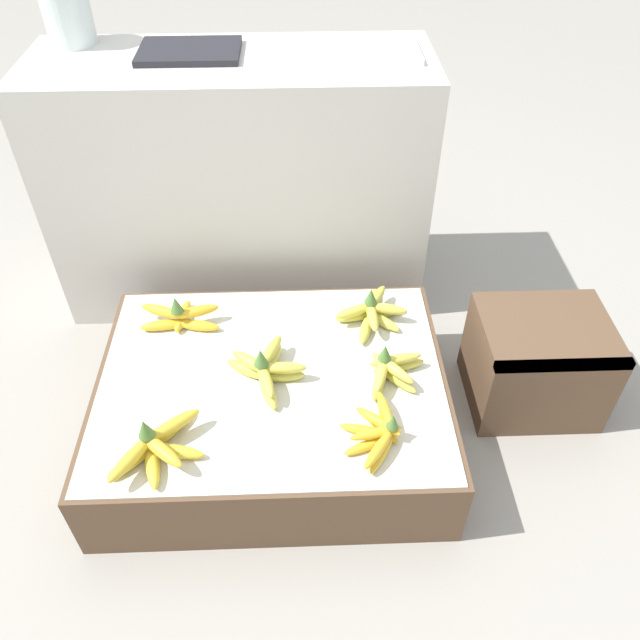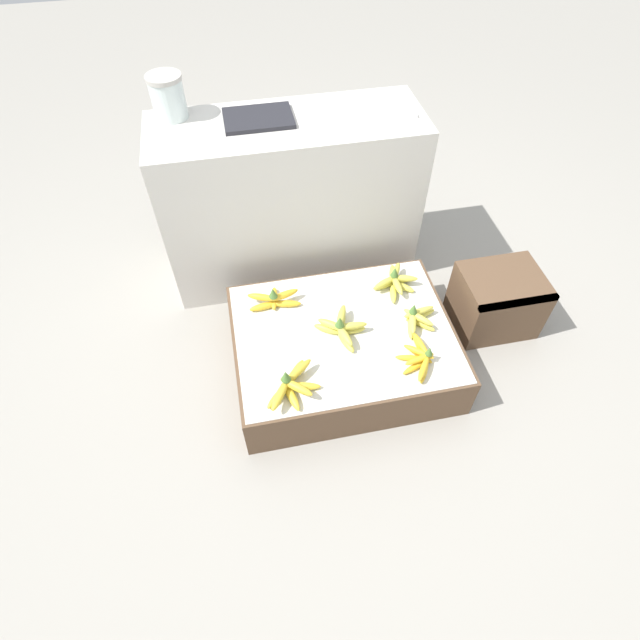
{
  "view_description": "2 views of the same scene",
  "coord_description": "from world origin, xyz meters",
  "px_view_note": "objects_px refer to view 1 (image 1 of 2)",
  "views": [
    {
      "loc": [
        0.09,
        -1.09,
        1.43
      ],
      "look_at": [
        0.13,
        -0.0,
        0.42
      ],
      "focal_mm": 35.0,
      "sensor_mm": 36.0,
      "label": 1
    },
    {
      "loc": [
        -0.35,
        -1.23,
        1.83
      ],
      "look_at": [
        -0.09,
        0.07,
        0.24
      ],
      "focal_mm": 28.0,
      "sensor_mm": 36.0,
      "label": 2
    }
  ],
  "objects_px": {
    "banana_bunch_front_midright": "(378,431)",
    "banana_bunch_middle_midleft": "(267,369)",
    "banana_bunch_back_left": "(180,317)",
    "foam_tray_white": "(366,50)",
    "wooden_crate": "(537,362)",
    "banana_bunch_front_left": "(156,447)",
    "glass_jar": "(67,12)",
    "banana_bunch_back_midright": "(372,312)",
    "banana_bunch_middle_midright": "(390,369)"
  },
  "relations": [
    {
      "from": "foam_tray_white",
      "to": "banana_bunch_back_midright",
      "type": "bearing_deg",
      "value": -90.06
    },
    {
      "from": "banana_bunch_front_left",
      "to": "wooden_crate",
      "type": "bearing_deg",
      "value": 18.4
    },
    {
      "from": "wooden_crate",
      "to": "banana_bunch_back_midright",
      "type": "xyz_separation_m",
      "value": [
        -0.46,
        0.11,
        0.11
      ]
    },
    {
      "from": "banana_bunch_front_left",
      "to": "banana_bunch_back_left",
      "type": "bearing_deg",
      "value": 90.28
    },
    {
      "from": "banana_bunch_front_left",
      "to": "banana_bunch_back_midright",
      "type": "distance_m",
      "value": 0.7
    },
    {
      "from": "banana_bunch_middle_midleft",
      "to": "banana_bunch_back_midright",
      "type": "relative_size",
      "value": 1.0
    },
    {
      "from": "banana_bunch_middle_midleft",
      "to": "glass_jar",
      "type": "distance_m",
      "value": 1.16
    },
    {
      "from": "banana_bunch_front_left",
      "to": "glass_jar",
      "type": "distance_m",
      "value": 1.25
    },
    {
      "from": "banana_bunch_middle_midright",
      "to": "glass_jar",
      "type": "bearing_deg",
      "value": 136.53
    },
    {
      "from": "banana_bunch_front_left",
      "to": "banana_bunch_back_left",
      "type": "xyz_separation_m",
      "value": [
        -0.0,
        0.44,
        -0.0
      ]
    },
    {
      "from": "banana_bunch_middle_midleft",
      "to": "foam_tray_white",
      "type": "bearing_deg",
      "value": 67.4
    },
    {
      "from": "banana_bunch_middle_midleft",
      "to": "banana_bunch_front_left",
      "type": "bearing_deg",
      "value": -136.85
    },
    {
      "from": "banana_bunch_middle_midright",
      "to": "wooden_crate",
      "type": "bearing_deg",
      "value": 14.42
    },
    {
      "from": "foam_tray_white",
      "to": "wooden_crate",
      "type": "bearing_deg",
      "value": -52.3
    },
    {
      "from": "banana_bunch_back_midright",
      "to": "banana_bunch_middle_midright",
      "type": "bearing_deg",
      "value": -83.75
    },
    {
      "from": "banana_bunch_front_midright",
      "to": "banana_bunch_middle_midleft",
      "type": "bearing_deg",
      "value": 143.12
    },
    {
      "from": "banana_bunch_front_midright",
      "to": "banana_bunch_middle_midleft",
      "type": "distance_m",
      "value": 0.33
    },
    {
      "from": "foam_tray_white",
      "to": "banana_bunch_front_midright",
      "type": "bearing_deg",
      "value": -91.64
    },
    {
      "from": "banana_bunch_middle_midright",
      "to": "foam_tray_white",
      "type": "height_order",
      "value": "foam_tray_white"
    },
    {
      "from": "banana_bunch_front_left",
      "to": "banana_bunch_middle_midleft",
      "type": "height_order",
      "value": "banana_bunch_front_left"
    },
    {
      "from": "banana_bunch_front_left",
      "to": "banana_bunch_middle_midright",
      "type": "distance_m",
      "value": 0.6
    },
    {
      "from": "banana_bunch_back_left",
      "to": "banana_bunch_front_left",
      "type": "bearing_deg",
      "value": -89.72
    },
    {
      "from": "banana_bunch_middle_midleft",
      "to": "banana_bunch_back_left",
      "type": "relative_size",
      "value": 1.02
    },
    {
      "from": "banana_bunch_middle_midleft",
      "to": "banana_bunch_middle_midright",
      "type": "bearing_deg",
      "value": -1.96
    },
    {
      "from": "banana_bunch_back_midright",
      "to": "banana_bunch_front_left",
      "type": "bearing_deg",
      "value": -140.49
    },
    {
      "from": "wooden_crate",
      "to": "foam_tray_white",
      "type": "distance_m",
      "value": 1.0
    },
    {
      "from": "banana_bunch_front_midright",
      "to": "banana_bunch_middle_midright",
      "type": "relative_size",
      "value": 1.47
    },
    {
      "from": "banana_bunch_front_left",
      "to": "banana_bunch_middle_midright",
      "type": "relative_size",
      "value": 1.44
    },
    {
      "from": "glass_jar",
      "to": "banana_bunch_middle_midleft",
      "type": "bearing_deg",
      "value": -55.88
    },
    {
      "from": "banana_bunch_front_left",
      "to": "banana_bunch_middle_midleft",
      "type": "xyz_separation_m",
      "value": [
        0.25,
        0.23,
        0.0
      ]
    },
    {
      "from": "banana_bunch_middle_midleft",
      "to": "banana_bunch_middle_midright",
      "type": "height_order",
      "value": "banana_bunch_middle_midleft"
    },
    {
      "from": "banana_bunch_middle_midright",
      "to": "glass_jar",
      "type": "xyz_separation_m",
      "value": [
        -0.86,
        0.82,
        0.62
      ]
    },
    {
      "from": "banana_bunch_front_midright",
      "to": "wooden_crate",
      "type": "bearing_deg",
      "value": 31.68
    },
    {
      "from": "banana_bunch_back_midright",
      "to": "banana_bunch_middle_midleft",
      "type": "bearing_deg",
      "value": -143.9
    },
    {
      "from": "wooden_crate",
      "to": "banana_bunch_back_midright",
      "type": "distance_m",
      "value": 0.49
    },
    {
      "from": "banana_bunch_front_midright",
      "to": "banana_bunch_back_midright",
      "type": "distance_m",
      "value": 0.41
    },
    {
      "from": "banana_bunch_front_left",
      "to": "banana_bunch_back_midright",
      "type": "height_order",
      "value": "banana_bunch_front_left"
    },
    {
      "from": "glass_jar",
      "to": "foam_tray_white",
      "type": "bearing_deg",
      "value": -7.2
    },
    {
      "from": "banana_bunch_front_midright",
      "to": "foam_tray_white",
      "type": "bearing_deg",
      "value": 88.36
    },
    {
      "from": "banana_bunch_front_left",
      "to": "banana_bunch_middle_midleft",
      "type": "bearing_deg",
      "value": 43.15
    },
    {
      "from": "banana_bunch_middle_midleft",
      "to": "glass_jar",
      "type": "xyz_separation_m",
      "value": [
        -0.55,
        0.81,
        0.62
      ]
    },
    {
      "from": "banana_bunch_front_left",
      "to": "banana_bunch_front_midright",
      "type": "xyz_separation_m",
      "value": [
        0.51,
        0.03,
        -0.01
      ]
    },
    {
      "from": "banana_bunch_back_left",
      "to": "glass_jar",
      "type": "xyz_separation_m",
      "value": [
        -0.3,
        0.6,
        0.62
      ]
    },
    {
      "from": "banana_bunch_middle_midleft",
      "to": "foam_tray_white",
      "type": "xyz_separation_m",
      "value": [
        0.29,
        0.7,
        0.54
      ]
    },
    {
      "from": "glass_jar",
      "to": "banana_bunch_back_left",
      "type": "bearing_deg",
      "value": -63.48
    },
    {
      "from": "banana_bunch_middle_midright",
      "to": "banana_bunch_back_left",
      "type": "relative_size",
      "value": 0.71
    },
    {
      "from": "banana_bunch_back_left",
      "to": "banana_bunch_back_midright",
      "type": "bearing_deg",
      "value": 0.32
    },
    {
      "from": "glass_jar",
      "to": "foam_tray_white",
      "type": "xyz_separation_m",
      "value": [
        0.84,
        -0.11,
        -0.08
      ]
    },
    {
      "from": "banana_bunch_middle_midleft",
      "to": "foam_tray_white",
      "type": "height_order",
      "value": "foam_tray_white"
    },
    {
      "from": "banana_bunch_front_midright",
      "to": "glass_jar",
      "type": "bearing_deg",
      "value": 128.92
    }
  ]
}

